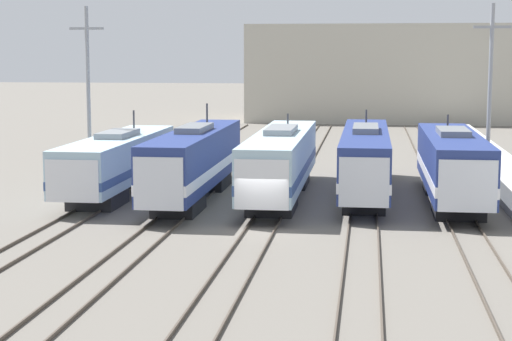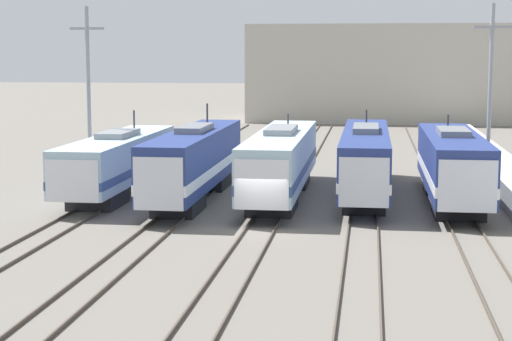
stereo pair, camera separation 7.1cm
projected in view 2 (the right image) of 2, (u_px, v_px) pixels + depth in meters
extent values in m
plane|color=#666059|center=(261.00, 229.00, 42.13)|extent=(400.00, 400.00, 0.00)
cube|color=#4C4238|center=(54.00, 222.00, 43.53)|extent=(0.07, 120.00, 0.15)
cube|color=#4C4238|center=(81.00, 223.00, 43.34)|extent=(0.07, 120.00, 0.15)
cube|color=#4C4238|center=(149.00, 224.00, 42.87)|extent=(0.07, 120.00, 0.15)
cube|color=#4C4238|center=(177.00, 225.00, 42.68)|extent=(0.07, 120.00, 0.15)
cube|color=#4C4238|center=(247.00, 227.00, 42.21)|extent=(0.07, 120.00, 0.15)
cube|color=#4C4238|center=(276.00, 228.00, 42.02)|extent=(0.07, 120.00, 0.15)
cube|color=#4C4238|center=(348.00, 230.00, 41.55)|extent=(0.07, 120.00, 0.15)
cube|color=#4C4238|center=(378.00, 231.00, 41.36)|extent=(0.07, 120.00, 0.15)
cube|color=#4C4238|center=(452.00, 233.00, 40.90)|extent=(0.07, 120.00, 0.15)
cube|color=#4C4238|center=(483.00, 233.00, 40.71)|extent=(0.07, 120.00, 0.15)
cube|color=#232326|center=(98.00, 198.00, 48.29)|extent=(2.63, 3.61, 0.95)
cube|color=#232326|center=(137.00, 177.00, 56.34)|extent=(2.63, 3.61, 0.95)
cube|color=#9EBCCC|center=(119.00, 158.00, 52.07)|extent=(3.09, 16.40, 2.61)
cube|color=navy|center=(119.00, 166.00, 52.14)|extent=(3.13, 16.44, 0.47)
cube|color=silver|center=(78.00, 179.00, 44.89)|extent=(2.84, 1.91, 2.22)
cube|color=black|center=(72.00, 172.00, 43.96)|extent=(2.42, 0.08, 0.62)
cube|color=gray|center=(118.00, 134.00, 51.87)|extent=(1.70, 4.10, 0.35)
cylinder|color=#38383D|center=(134.00, 121.00, 55.34)|extent=(0.12, 0.12, 1.37)
cube|color=black|center=(179.00, 204.00, 46.31)|extent=(2.30, 3.88, 0.95)
cube|color=black|center=(209.00, 180.00, 54.96)|extent=(2.30, 3.88, 0.95)
cube|color=navy|center=(195.00, 157.00, 50.36)|extent=(2.71, 17.64, 3.10)
cube|color=silver|center=(195.00, 168.00, 50.44)|extent=(2.75, 17.68, 0.56)
cube|color=silver|center=(163.00, 181.00, 42.63)|extent=(2.49, 2.02, 2.63)
cube|color=black|center=(158.00, 172.00, 41.63)|extent=(2.12, 0.08, 0.74)
cube|color=slate|center=(195.00, 128.00, 50.12)|extent=(1.49, 4.41, 0.35)
cylinder|color=#38383D|center=(207.00, 115.00, 53.86)|extent=(0.12, 0.12, 1.41)
cube|color=#232326|center=(272.00, 203.00, 46.69)|extent=(2.50, 4.08, 0.95)
cube|color=#232326|center=(289.00, 178.00, 55.79)|extent=(2.50, 4.08, 0.95)
cube|color=#9EBCCC|center=(281.00, 157.00, 50.97)|extent=(2.94, 18.54, 2.95)
cube|color=navy|center=(281.00, 167.00, 51.05)|extent=(2.98, 18.58, 0.53)
cube|color=silver|center=(263.00, 182.00, 42.67)|extent=(2.70, 1.77, 2.51)
cube|color=black|center=(261.00, 174.00, 41.80)|extent=(2.30, 0.08, 0.70)
cube|color=gray|center=(281.00, 130.00, 50.75)|extent=(1.62, 4.64, 0.35)
cylinder|color=#38383D|center=(288.00, 120.00, 54.72)|extent=(0.12, 0.12, 0.86)
cube|color=black|center=(364.00, 201.00, 47.41)|extent=(2.32, 4.13, 0.95)
cube|color=black|center=(365.00, 177.00, 56.61)|extent=(2.32, 4.13, 0.95)
cube|color=navy|center=(365.00, 156.00, 51.74)|extent=(2.72, 18.75, 2.97)
cube|color=silver|center=(365.00, 165.00, 51.82)|extent=(2.76, 18.79, 0.53)
cube|color=silver|center=(364.00, 180.00, 43.46)|extent=(2.51, 2.02, 2.52)
cube|color=black|center=(364.00, 171.00, 42.47)|extent=(2.13, 0.08, 0.71)
cube|color=slate|center=(366.00, 128.00, 51.52)|extent=(1.50, 4.69, 0.35)
cylinder|color=#38383D|center=(366.00, 118.00, 55.52)|extent=(0.12, 0.12, 1.04)
cube|color=black|center=(458.00, 207.00, 45.44)|extent=(2.59, 3.55, 0.95)
cube|color=black|center=(445.00, 184.00, 53.36)|extent=(2.59, 3.55, 0.95)
cube|color=navy|center=(452.00, 161.00, 49.13)|extent=(3.05, 16.14, 3.01)
cube|color=silver|center=(452.00, 171.00, 49.21)|extent=(3.09, 16.18, 0.54)
cube|color=silver|center=(466.00, 183.00, 42.08)|extent=(2.81, 1.92, 2.56)
cube|color=black|center=(468.00, 175.00, 41.14)|extent=(2.39, 0.08, 0.72)
cube|color=slate|center=(453.00, 132.00, 48.90)|extent=(1.68, 4.03, 0.35)
cylinder|color=#38383D|center=(448.00, 122.00, 52.35)|extent=(0.12, 0.12, 0.90)
cylinder|color=gray|center=(89.00, 98.00, 54.04)|extent=(0.25, 0.25, 11.50)
cube|color=gray|center=(87.00, 28.00, 53.44)|extent=(2.19, 0.16, 0.16)
cylinder|color=gray|center=(490.00, 101.00, 50.77)|extent=(0.25, 0.25, 11.50)
cube|color=gray|center=(492.00, 27.00, 50.18)|extent=(2.19, 0.16, 0.16)
cube|color=#B2AD9E|center=(427.00, 73.00, 109.08)|extent=(44.68, 15.90, 12.08)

